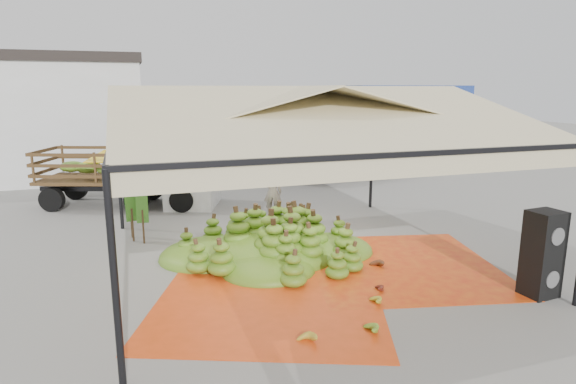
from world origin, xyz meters
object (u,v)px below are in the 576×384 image
object	(u,v)px
speaker_stack	(542,254)
truck_right	(352,141)
vendor	(273,192)
banana_heap	(273,232)
truck_left	(136,170)

from	to	relation	value
speaker_stack	truck_right	xyz separation A→B (m)	(2.63, 13.71, 0.70)
speaker_stack	vendor	xyz separation A→B (m)	(-3.20, 7.31, -0.06)
banana_heap	speaker_stack	size ratio (longest dim) A/B	3.17
banana_heap	truck_left	distance (m)	7.04
speaker_stack	truck_left	bearing A→B (deg)	120.00
banana_heap	vendor	distance (m)	3.60
truck_left	truck_right	bearing A→B (deg)	39.36
vendor	truck_left	distance (m)	4.95
vendor	truck_right	bearing A→B (deg)	-107.63
vendor	truck_left	size ratio (longest dim) A/B	0.26
vendor	truck_right	size ratio (longest dim) A/B	0.21
vendor	truck_right	xyz separation A→B (m)	(5.84, 6.41, 0.76)
truck_left	banana_heap	bearing A→B (deg)	-45.49
speaker_stack	vendor	world-z (taller)	speaker_stack
banana_heap	speaker_stack	xyz separation A→B (m)	(4.24, -3.87, 0.27)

